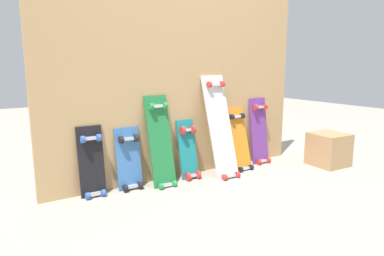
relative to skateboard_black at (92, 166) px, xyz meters
The scene contains 10 objects.
ground_plane 0.87m from the skateboard_black, ahead, with size 12.00×12.00×0.00m, color #A89E8E.
plywood_wall_panel 1.09m from the skateboard_black, ahead, with size 2.45×0.04×1.85m, color tan.
skateboard_black is the anchor object (origin of this frame).
skateboard_blue 0.29m from the skateboard_black, ahead, with size 0.20×0.14×0.56m.
skateboard_green 0.56m from the skateboard_black, ahead, with size 0.20×0.24×0.80m.
skateboard_teal 0.83m from the skateboard_black, ahead, with size 0.17×0.19×0.57m.
skateboard_white 1.14m from the skateboard_black, ahead, with size 0.23×0.34×0.95m.
skateboard_orange 1.38m from the skateboard_black, ahead, with size 0.21×0.24×0.65m.
skateboard_purple 1.67m from the skateboard_black, ahead, with size 0.20×0.16×0.71m.
wooden_crate 2.22m from the skateboard_black, 11.82° to the right, with size 0.32×0.32×0.32m, color tan.
Camera 1 is at (-1.55, -2.48, 0.99)m, focal length 32.38 mm.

